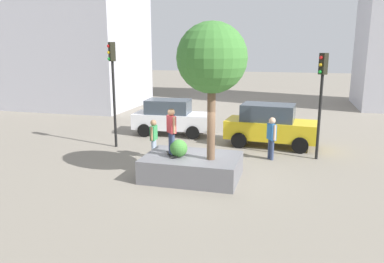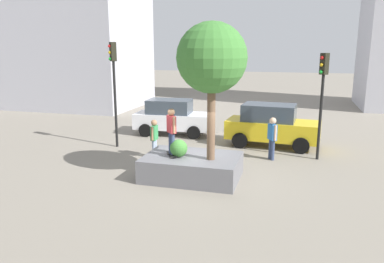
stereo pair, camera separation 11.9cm
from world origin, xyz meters
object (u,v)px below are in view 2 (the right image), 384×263
Objects in this scene: planter_ledge at (192,167)px; skateboard at (172,154)px; plaza_tree at (212,59)px; traffic_light_corner at (322,88)px; taxi_cab at (272,125)px; police_car at (172,117)px; passerby_with_bag at (272,135)px; traffic_light_median at (114,77)px; pedestrian_crossing at (154,136)px; skateboarder at (171,128)px.

skateboard is (-0.70, -0.18, 0.47)m from planter_ledge.
planter_ledge is 0.73× the size of plaza_tree.
taxi_cab is at bearing 139.89° from traffic_light_corner.
police_car reaches higher than passerby_with_bag.
skateboard is at bearing 179.34° from plaza_tree.
traffic_light_median reaches higher than pedestrian_crossing.
skateboarder reaches higher than pedestrian_crossing.
plaza_tree is at bearing -14.81° from planter_ledge.
pedestrian_crossing is (0.67, -4.36, -0.01)m from police_car.
taxi_cab is at bearing 60.53° from skateboarder.
planter_ledge is at bearing 14.05° from skateboard.
skateboard is 0.96m from skateboarder.
plaza_tree reaches higher than traffic_light_median.
police_car is at bearing 108.47° from skateboarder.
plaza_tree is (0.73, -0.19, 3.84)m from planter_ledge.
police_car is at bearing 98.73° from pedestrian_crossing.
police_car is 5.43m from taxi_cab.
plaza_tree is at bearing -37.02° from pedestrian_crossing.
traffic_light_median is 3.55m from pedestrian_crossing.
traffic_light_median is 2.94× the size of pedestrian_crossing.
skateboard is at bearing -135.24° from passerby_with_bag.
skateboarder is at bearing -135.24° from passerby_with_bag.
pedestrian_crossing is at bearing -167.64° from passerby_with_bag.
planter_ledge is 2.05× the size of pedestrian_crossing.
traffic_light_median reaches higher than skateboard.
taxi_cab is at bearing 65.66° from planter_ledge.
skateboard is 6.36m from taxi_cab.
plaza_tree reaches higher than police_car.
taxi_cab is 1.01× the size of traffic_light_corner.
traffic_light_corner is 7.18m from pedestrian_crossing.
plaza_tree is 5.94× the size of skateboard.
traffic_light_median is (-3.92, 3.42, 1.44)m from skateboarder.
plaza_tree is 2.81× the size of pedestrian_crossing.
traffic_light_median is (-3.92, 3.42, 2.41)m from skateboard.
skateboarder is 4.72m from passerby_with_bag.
passerby_with_bag is at bearing 44.76° from skateboarder.
traffic_light_median is 2.70× the size of passerby_with_bag.
traffic_light_corner is (2.04, -1.72, 1.99)m from taxi_cab.
passerby_with_bag is (1.87, 3.29, -3.22)m from plaza_tree.
passerby_with_bag is (0.17, -2.26, 0.02)m from taxi_cab.
pedestrian_crossing is at bearing 124.59° from skateboarder.
skateboarder is 0.34× the size of traffic_light_median.
traffic_light_corner is 9.09m from traffic_light_median.
traffic_light_corner is at bearing 2.48° from traffic_light_median.
pedestrian_crossing is at bearing 124.59° from skateboard.
plaza_tree is at bearing -0.66° from skateboarder.
skateboarder reaches higher than skateboard.
traffic_light_median is at bearing -163.33° from taxi_cab.
plaza_tree is 1.06× the size of traffic_light_corner.
planter_ledge is 6.32m from traffic_light_corner.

